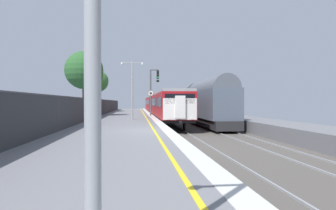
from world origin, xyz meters
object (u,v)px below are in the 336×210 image
at_px(freight_train_adjacent_track, 181,102).
at_px(background_tree_centre, 85,72).
at_px(commuter_train_at_platform, 159,104).
at_px(signal_gantry, 153,87).
at_px(platform_lamp_mid, 132,85).
at_px(background_tree_right, 97,82).
at_px(background_tree_left, 92,77).
at_px(speed_limit_sign, 151,100).

xyz_separation_m(freight_train_adjacent_track, background_tree_centre, (-13.21, -13.91, 3.35)).
distance_m(commuter_train_at_platform, freight_train_adjacent_track, 5.82).
xyz_separation_m(signal_gantry, platform_lamp_mid, (-2.28, -8.05, -0.28)).
bearing_deg(background_tree_right, commuter_train_at_platform, -37.51).
xyz_separation_m(commuter_train_at_platform, freight_train_adjacent_track, (4.00, 4.21, 0.39)).
bearing_deg(background_tree_left, background_tree_centre, -85.57).
bearing_deg(background_tree_right, signal_gantry, -63.11).
relative_size(speed_limit_sign, platform_lamp_mid, 0.55).
bearing_deg(freight_train_adjacent_track, background_tree_left, -170.18).
distance_m(platform_lamp_mid, background_tree_centre, 9.66).
bearing_deg(freight_train_adjacent_track, background_tree_centre, -133.52).
height_order(platform_lamp_mid, background_tree_centre, background_tree_centre).
bearing_deg(background_tree_centre, commuter_train_at_platform, 46.51).
distance_m(background_tree_left, background_tree_centre, 11.51).
height_order(freight_train_adjacent_track, background_tree_right, background_tree_right).
bearing_deg(commuter_train_at_platform, background_tree_centre, -133.49).
relative_size(background_tree_left, background_tree_right, 1.02).
bearing_deg(signal_gantry, background_tree_right, 116.89).
bearing_deg(background_tree_right, background_tree_left, -88.67).
bearing_deg(signal_gantry, background_tree_left, 127.62).
height_order(commuter_train_at_platform, signal_gantry, signal_gantry).
bearing_deg(freight_train_adjacent_track, commuter_train_at_platform, -133.57).
bearing_deg(commuter_train_at_platform, speed_limit_sign, -98.87).
bearing_deg(platform_lamp_mid, signal_gantry, 74.19).
xyz_separation_m(background_tree_left, background_tree_centre, (0.89, -11.47, -0.46)).
height_order(speed_limit_sign, background_tree_right, background_tree_right).
distance_m(background_tree_centre, background_tree_right, 17.58).
distance_m(commuter_train_at_platform, background_tree_centre, 13.88).
bearing_deg(commuter_train_at_platform, background_tree_right, 142.49).
xyz_separation_m(background_tree_centre, background_tree_right, (-1.03, 17.55, 0.07)).
bearing_deg(background_tree_right, speed_limit_sign, -66.92).
height_order(speed_limit_sign, background_tree_centre, background_tree_centre).
relative_size(signal_gantry, background_tree_left, 0.74).
relative_size(freight_train_adjacent_track, platform_lamp_mid, 9.75).
height_order(speed_limit_sign, background_tree_left, background_tree_left).
bearing_deg(background_tree_centre, background_tree_left, 94.43).
height_order(commuter_train_at_platform, speed_limit_sign, commuter_train_at_platform).
distance_m(speed_limit_sign, background_tree_right, 21.65).
relative_size(commuter_train_at_platform, freight_train_adjacent_track, 0.83).
xyz_separation_m(speed_limit_sign, platform_lamp_mid, (-1.92, -5.61, 1.29)).
height_order(freight_train_adjacent_track, background_tree_centre, background_tree_centre).
distance_m(signal_gantry, background_tree_left, 14.25).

